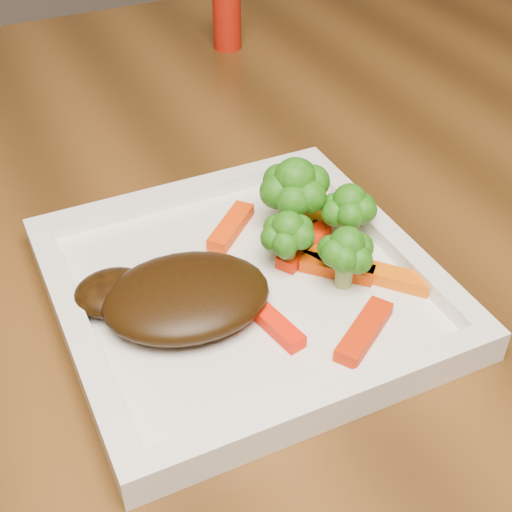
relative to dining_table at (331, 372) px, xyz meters
name	(u,v)px	position (x,y,z in m)	size (l,w,h in m)	color
floor	(176,488)	(-0.20, 0.16, -0.38)	(4.00, 4.00, 0.01)	#472814
dining_table	(331,372)	(0.00, 0.00, 0.00)	(1.60, 0.90, 0.75)	#5C3715
plate	(244,291)	(-0.21, -0.19, 0.38)	(0.27, 0.27, 0.01)	white
steak	(186,296)	(-0.26, -0.19, 0.40)	(0.12, 0.09, 0.03)	black
broccoli_0	(294,196)	(-0.15, -0.14, 0.42)	(0.06, 0.06, 0.07)	#325F0F
broccoli_1	(349,209)	(-0.12, -0.17, 0.42)	(0.05, 0.05, 0.06)	#306D12
broccoli_2	(346,253)	(-0.14, -0.22, 0.42)	(0.05, 0.05, 0.06)	#1B7313
broccoli_3	(288,234)	(-0.17, -0.18, 0.42)	(0.05, 0.05, 0.06)	#225C0F
carrot_0	(364,331)	(-0.16, -0.27, 0.39)	(0.06, 0.02, 0.01)	red
carrot_1	(390,277)	(-0.11, -0.23, 0.39)	(0.06, 0.02, 0.01)	#F06203
carrot_2	(276,325)	(-0.21, -0.24, 0.39)	(0.05, 0.01, 0.01)	#FF1B04
carrot_3	(334,213)	(-0.11, -0.14, 0.39)	(0.05, 0.01, 0.01)	orange
carrot_4	(231,227)	(-0.19, -0.12, 0.39)	(0.06, 0.02, 0.01)	#FC3C04
carrot_5	(326,262)	(-0.15, -0.19, 0.39)	(0.05, 0.01, 0.01)	#D14D03
carrot_6	(304,246)	(-0.15, -0.17, 0.39)	(0.06, 0.02, 0.01)	red
spice_shaker	(227,12)	(-0.03, 0.25, 0.42)	(0.04, 0.04, 0.09)	#AD1709
carrot_7	(337,268)	(-0.14, -0.20, 0.39)	(0.06, 0.02, 0.01)	#DE4003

